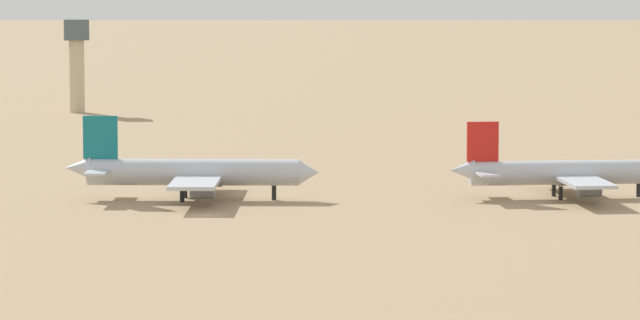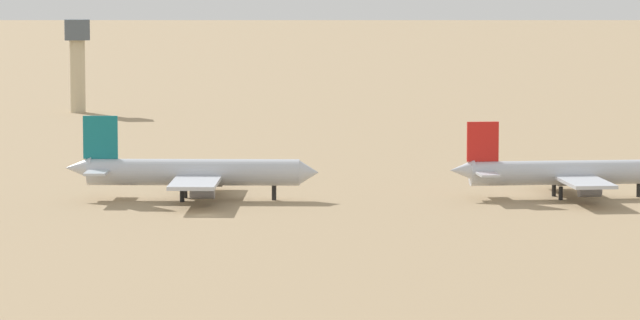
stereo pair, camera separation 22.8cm
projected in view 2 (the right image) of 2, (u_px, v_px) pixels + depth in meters
The scene contains 4 objects.
ground at pixel (205, 215), 236.05m from camera, with size 4000.00×4000.00×0.00m, color #9E8460.
parked_jet_teal_4 at pixel (191, 172), 250.89m from camera, with size 33.94×28.96×11.25m.
parked_jet_red_5 at pixel (564, 173), 252.82m from camera, with size 31.53×26.50×10.42m.
control_tower at pixel (77, 56), 393.92m from camera, with size 5.20×5.20×19.52m.
Camera 2 is at (-22.17, -233.38, 31.92)m, focal length 105.68 mm.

